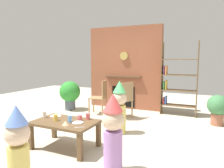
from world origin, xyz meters
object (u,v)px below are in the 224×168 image
(child_with_cone_hat, at_px, (18,146))
(potted_plant_tall, at_px, (218,107))
(paper_cup_near_left, at_px, (45,114))
(child_by_the_chairs, at_px, (119,106))
(paper_cup_far_left, at_px, (80,118))
(dining_chair_middle, at_px, (125,98))
(coffee_table, at_px, (65,125))
(paper_cup_center, at_px, (88,116))
(paper_cup_near_right, at_px, (70,119))
(bookshelf, at_px, (177,81))
(child_in_pink, at_px, (113,131))
(birthday_cake_slice, at_px, (65,123))
(potted_plant_short, at_px, (70,93))
(paper_plate_front, at_px, (78,123))
(dining_chair_left, at_px, (101,95))
(paper_cup_far_right, at_px, (56,117))
(paper_plate_rear, at_px, (56,116))

(child_with_cone_hat, bearing_deg, potted_plant_tall, -42.55)
(paper_cup_near_left, relative_size, child_by_the_chairs, 0.10)
(paper_cup_far_left, relative_size, child_with_cone_hat, 0.09)
(dining_chair_middle, distance_m, potted_plant_tall, 2.10)
(coffee_table, bearing_deg, paper_cup_center, 41.85)
(paper_cup_near_right, xyz_separation_m, potted_plant_tall, (2.21, 2.39, -0.10))
(bookshelf, distance_m, child_in_pink, 3.31)
(birthday_cake_slice, bearing_deg, dining_chair_middle, 86.76)
(child_in_pink, bearing_deg, potted_plant_short, -26.36)
(child_by_the_chairs, bearing_deg, bookshelf, -175.00)
(paper_cup_near_left, bearing_deg, paper_plate_front, -2.83)
(paper_cup_near_left, bearing_deg, paper_cup_center, 16.38)
(paper_plate_front, height_order, dining_chair_left, dining_chair_left)
(paper_cup_far_left, bearing_deg, paper_cup_center, 48.29)
(bookshelf, relative_size, potted_plant_tall, 2.81)
(paper_cup_center, height_order, child_in_pink, child_in_pink)
(paper_cup_near_left, height_order, paper_cup_far_left, paper_cup_near_left)
(birthday_cake_slice, height_order, child_in_pink, child_in_pink)
(paper_plate_front, bearing_deg, paper_cup_far_left, 111.81)
(paper_cup_center, xyz_separation_m, paper_cup_far_left, (-0.09, -0.11, -0.01))
(coffee_table, height_order, potted_plant_short, potted_plant_short)
(paper_plate_front, bearing_deg, paper_cup_near_right, -172.82)
(paper_cup_far_right, distance_m, potted_plant_tall, 3.46)
(bookshelf, bearing_deg, paper_cup_center, -112.05)
(coffee_table, relative_size, paper_cup_near_right, 9.37)
(paper_cup_near_left, bearing_deg, paper_plate_rear, 46.76)
(bookshelf, relative_size, paper_cup_far_left, 22.35)
(child_in_pink, bearing_deg, dining_chair_middle, -53.14)
(bookshelf, relative_size, dining_chair_middle, 2.11)
(paper_cup_near_right, bearing_deg, coffee_table, 171.60)
(paper_cup_center, bearing_deg, dining_chair_middle, 90.74)
(child_with_cone_hat, height_order, dining_chair_left, child_with_cone_hat)
(paper_cup_center, relative_size, child_in_pink, 0.10)
(paper_cup_far_right, distance_m, potted_plant_short, 2.61)
(paper_plate_front, bearing_deg, coffee_table, -179.92)
(paper_cup_far_right, bearing_deg, potted_plant_short, 120.81)
(child_in_pink, bearing_deg, paper_cup_near_right, -1.26)
(paper_cup_near_right, xyz_separation_m, birthday_cake_slice, (0.02, -0.15, -0.02))
(paper_cup_far_left, xyz_separation_m, paper_plate_rear, (-0.52, 0.02, -0.04))
(paper_cup_far_right, height_order, child_with_cone_hat, child_with_cone_hat)
(potted_plant_short, bearing_deg, paper_cup_near_left, -64.46)
(dining_chair_middle, bearing_deg, potted_plant_tall, -146.04)
(paper_cup_center, bearing_deg, potted_plant_tall, 46.07)
(paper_cup_far_left, relative_size, dining_chair_left, 0.09)
(child_in_pink, relative_size, potted_plant_tall, 1.52)
(child_with_cone_hat, bearing_deg, paper_cup_center, -13.66)
(paper_cup_far_right, bearing_deg, bookshelf, 62.80)
(coffee_table, height_order, paper_plate_front, paper_plate_front)
(coffee_table, xyz_separation_m, paper_cup_far_right, (-0.16, -0.04, 0.12))
(bookshelf, height_order, paper_cup_center, bookshelf)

